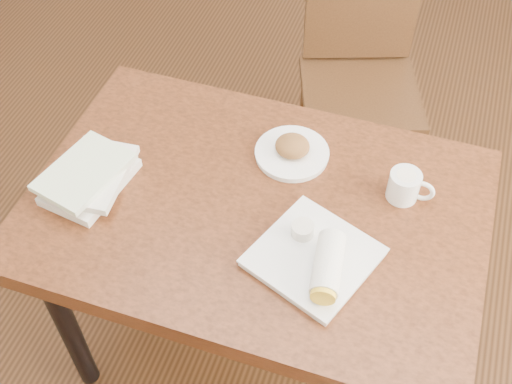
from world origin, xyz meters
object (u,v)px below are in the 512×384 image
(plate_scone, at_px, (292,151))
(coffee_mug, at_px, (405,186))
(table, at_px, (256,225))
(book_stack, at_px, (90,177))
(plate_burrito, at_px, (318,259))
(chair_far, at_px, (360,63))

(plate_scone, xyz_separation_m, coffee_mug, (0.31, -0.05, 0.02))
(table, relative_size, book_stack, 4.32)
(book_stack, bearing_deg, plate_scone, 29.68)
(plate_scone, relative_size, plate_burrito, 0.60)
(table, xyz_separation_m, plate_burrito, (0.20, -0.13, 0.11))
(table, xyz_separation_m, plate_scone, (0.04, 0.19, 0.11))
(plate_scone, relative_size, coffee_mug, 1.68)
(table, height_order, book_stack, book_stack)
(chair_far, relative_size, plate_burrito, 2.84)
(coffee_mug, relative_size, plate_burrito, 0.36)
(plate_scone, bearing_deg, table, -101.17)
(chair_far, height_order, plate_scone, chair_far)
(chair_far, relative_size, book_stack, 3.54)
(table, height_order, plate_burrito, plate_burrito)
(coffee_mug, distance_m, plate_burrito, 0.32)
(chair_far, bearing_deg, plate_scone, -94.67)
(plate_scone, bearing_deg, coffee_mug, -8.55)
(plate_burrito, bearing_deg, chair_far, 95.52)
(plate_scone, height_order, plate_burrito, plate_burrito)
(book_stack, bearing_deg, coffee_mug, 15.71)
(chair_far, bearing_deg, plate_burrito, -84.48)
(plate_scone, bearing_deg, plate_burrito, -64.05)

